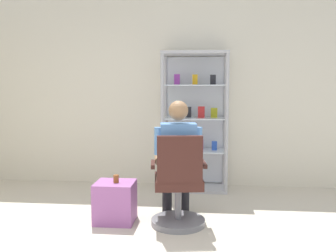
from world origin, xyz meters
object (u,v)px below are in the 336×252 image
object	(u,v)px
display_cabinet_main	(195,120)
office_chair	(179,189)
tea_glass	(116,179)
storage_crate	(115,202)
seated_shopkeeper	(178,155)

from	to	relation	value
display_cabinet_main	office_chair	xyz separation A→B (m)	(-0.12, -1.48, -0.57)
tea_glass	storage_crate	bearing A→B (deg)	147.11
office_chair	storage_crate	xyz separation A→B (m)	(-0.68, 0.08, -0.18)
storage_crate	display_cabinet_main	bearing A→B (deg)	60.19
office_chair	tea_glass	size ratio (longest dim) A/B	11.86
office_chair	tea_glass	world-z (taller)	office_chair
display_cabinet_main	seated_shopkeeper	xyz separation A→B (m)	(-0.15, -1.32, -0.25)
display_cabinet_main	storage_crate	distance (m)	1.78
display_cabinet_main	office_chair	bearing A→B (deg)	-94.79
seated_shopkeeper	tea_glass	size ratio (longest dim) A/B	15.94
seated_shopkeeper	storage_crate	bearing A→B (deg)	-172.64
office_chair	tea_glass	xyz separation A→B (m)	(-0.66, 0.07, 0.07)
office_chair	display_cabinet_main	bearing A→B (deg)	85.21
seated_shopkeeper	tea_glass	world-z (taller)	seated_shopkeeper
display_cabinet_main	tea_glass	distance (m)	1.69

